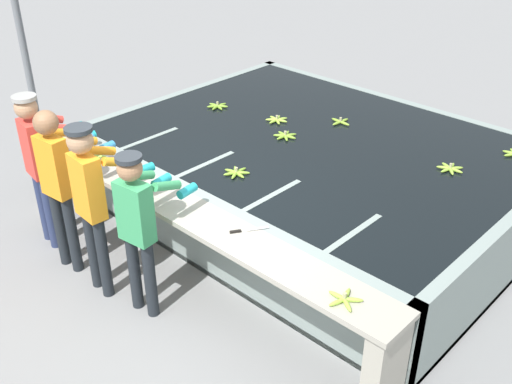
{
  "coord_description": "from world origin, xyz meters",
  "views": [
    {
      "loc": [
        3.8,
        -2.76,
        3.79
      ],
      "look_at": [
        0.0,
        1.24,
        0.63
      ],
      "focal_mm": 42.0,
      "sensor_mm": 36.0,
      "label": 1
    }
  ],
  "objects_px": {
    "banana_bunch_floating_0": "(450,168)",
    "banana_bunch_ledge_0": "(94,157)",
    "banana_bunch_floating_3": "(277,120)",
    "banana_bunch_floating_4": "(285,136)",
    "banana_bunch_floating_5": "(218,106)",
    "knife_1": "(243,230)",
    "worker_1": "(59,176)",
    "knife_0": "(60,145)",
    "worker_0": "(39,156)",
    "worker_3": "(139,220)",
    "banana_bunch_ledge_1": "(344,299)",
    "banana_bunch_floating_2": "(340,122)",
    "support_post_left": "(24,51)",
    "banana_bunch_floating_6": "(236,172)",
    "worker_2": "(92,195)"
  },
  "relations": [
    {
      "from": "banana_bunch_floating_3",
      "to": "banana_bunch_floating_6",
      "type": "relative_size",
      "value": 1.0
    },
    {
      "from": "worker_1",
      "to": "worker_3",
      "type": "height_order",
      "value": "worker_1"
    },
    {
      "from": "worker_1",
      "to": "knife_0",
      "type": "relative_size",
      "value": 4.96
    },
    {
      "from": "worker_1",
      "to": "banana_bunch_floating_2",
      "type": "height_order",
      "value": "worker_1"
    },
    {
      "from": "banana_bunch_floating_0",
      "to": "banana_bunch_ledge_0",
      "type": "distance_m",
      "value": 3.78
    },
    {
      "from": "support_post_left",
      "to": "knife_1",
      "type": "bearing_deg",
      "value": -3.84
    },
    {
      "from": "worker_3",
      "to": "banana_bunch_floating_3",
      "type": "relative_size",
      "value": 5.78
    },
    {
      "from": "worker_2",
      "to": "banana_bunch_floating_0",
      "type": "bearing_deg",
      "value": 56.5
    },
    {
      "from": "banana_bunch_floating_6",
      "to": "knife_0",
      "type": "relative_size",
      "value": 0.8
    },
    {
      "from": "worker_0",
      "to": "banana_bunch_floating_0",
      "type": "bearing_deg",
      "value": 43.2
    },
    {
      "from": "banana_bunch_floating_2",
      "to": "support_post_left",
      "type": "distance_m",
      "value": 4.05
    },
    {
      "from": "banana_bunch_floating_6",
      "to": "support_post_left",
      "type": "relative_size",
      "value": 0.09
    },
    {
      "from": "banana_bunch_floating_3",
      "to": "knife_0",
      "type": "bearing_deg",
      "value": -120.57
    },
    {
      "from": "worker_0",
      "to": "banana_bunch_floating_5",
      "type": "bearing_deg",
      "value": 88.33
    },
    {
      "from": "worker_3",
      "to": "knife_0",
      "type": "relative_size",
      "value": 4.63
    },
    {
      "from": "banana_bunch_floating_2",
      "to": "knife_0",
      "type": "bearing_deg",
      "value": -125.35
    },
    {
      "from": "knife_0",
      "to": "worker_1",
      "type": "bearing_deg",
      "value": -30.23
    },
    {
      "from": "banana_bunch_floating_4",
      "to": "worker_2",
      "type": "bearing_deg",
      "value": -94.76
    },
    {
      "from": "banana_bunch_ledge_0",
      "to": "banana_bunch_floating_4",
      "type": "bearing_deg",
      "value": 58.32
    },
    {
      "from": "banana_bunch_floating_0",
      "to": "banana_bunch_floating_3",
      "type": "height_order",
      "value": "same"
    },
    {
      "from": "worker_0",
      "to": "banana_bunch_floating_3",
      "type": "bearing_deg",
      "value": 70.53
    },
    {
      "from": "worker_0",
      "to": "worker_2",
      "type": "bearing_deg",
      "value": -4.61
    },
    {
      "from": "banana_bunch_ledge_0",
      "to": "banana_bunch_floating_0",
      "type": "bearing_deg",
      "value": 39.39
    },
    {
      "from": "banana_bunch_floating_2",
      "to": "banana_bunch_floating_3",
      "type": "bearing_deg",
      "value": -141.32
    },
    {
      "from": "banana_bunch_floating_6",
      "to": "knife_1",
      "type": "distance_m",
      "value": 1.07
    },
    {
      "from": "banana_bunch_floating_4",
      "to": "knife_1",
      "type": "distance_m",
      "value": 2.03
    },
    {
      "from": "worker_1",
      "to": "knife_1",
      "type": "bearing_deg",
      "value": 21.1
    },
    {
      "from": "worker_0",
      "to": "banana_bunch_ledge_0",
      "type": "height_order",
      "value": "worker_0"
    },
    {
      "from": "banana_bunch_floating_0",
      "to": "banana_bunch_floating_4",
      "type": "relative_size",
      "value": 1.0
    },
    {
      "from": "banana_bunch_floating_5",
      "to": "banana_bunch_ledge_1",
      "type": "bearing_deg",
      "value": -29.92
    },
    {
      "from": "banana_bunch_floating_3",
      "to": "banana_bunch_floating_5",
      "type": "relative_size",
      "value": 1.0
    },
    {
      "from": "banana_bunch_floating_0",
      "to": "banana_bunch_ledge_0",
      "type": "bearing_deg",
      "value": -140.61
    },
    {
      "from": "worker_2",
      "to": "banana_bunch_ledge_0",
      "type": "distance_m",
      "value": 1.12
    },
    {
      "from": "worker_1",
      "to": "banana_bunch_floating_3",
      "type": "distance_m",
      "value": 2.76
    },
    {
      "from": "banana_bunch_floating_2",
      "to": "banana_bunch_ledge_1",
      "type": "relative_size",
      "value": 1.02
    },
    {
      "from": "banana_bunch_floating_0",
      "to": "banana_bunch_floating_4",
      "type": "distance_m",
      "value": 1.87
    },
    {
      "from": "worker_1",
      "to": "banana_bunch_floating_6",
      "type": "xyz_separation_m",
      "value": [
        1.01,
        1.41,
        -0.14
      ]
    },
    {
      "from": "banana_bunch_floating_6",
      "to": "support_post_left",
      "type": "bearing_deg",
      "value": -172.5
    },
    {
      "from": "banana_bunch_floating_3",
      "to": "banana_bunch_floating_5",
      "type": "distance_m",
      "value": 0.88
    },
    {
      "from": "worker_0",
      "to": "banana_bunch_ledge_1",
      "type": "distance_m",
      "value": 3.58
    },
    {
      "from": "worker_3",
      "to": "banana_bunch_ledge_1",
      "type": "height_order",
      "value": "worker_3"
    },
    {
      "from": "support_post_left",
      "to": "banana_bunch_floating_2",
      "type": "bearing_deg",
      "value": 34.17
    },
    {
      "from": "banana_bunch_floating_5",
      "to": "knife_1",
      "type": "height_order",
      "value": "banana_bunch_floating_5"
    },
    {
      "from": "banana_bunch_floating_5",
      "to": "banana_bunch_floating_2",
      "type": "bearing_deg",
      "value": 24.56
    },
    {
      "from": "banana_bunch_floating_2",
      "to": "support_post_left",
      "type": "xyz_separation_m",
      "value": [
        -3.3,
        -2.24,
        0.68
      ]
    },
    {
      "from": "banana_bunch_floating_5",
      "to": "banana_bunch_floating_6",
      "type": "relative_size",
      "value": 0.99
    },
    {
      "from": "banana_bunch_floating_5",
      "to": "worker_2",
      "type": "bearing_deg",
      "value": -67.71
    },
    {
      "from": "worker_2",
      "to": "banana_bunch_ledge_0",
      "type": "bearing_deg",
      "value": 146.84
    },
    {
      "from": "banana_bunch_ledge_0",
      "to": "knife_1",
      "type": "height_order",
      "value": "banana_bunch_ledge_0"
    },
    {
      "from": "worker_2",
      "to": "banana_bunch_floating_2",
      "type": "bearing_deg",
      "value": 82.49
    }
  ]
}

